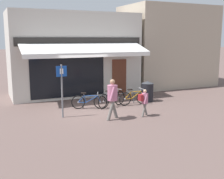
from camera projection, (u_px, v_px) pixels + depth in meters
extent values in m
plane|color=brown|center=(91.00, 109.00, 13.24)|extent=(160.00, 160.00, 0.00)
cube|color=beige|center=(74.00, 54.00, 16.56)|extent=(7.39, 3.00, 4.74)
cube|color=black|center=(68.00, 77.00, 15.07)|extent=(4.07, 0.04, 2.20)
cube|color=#5B2D1E|center=(119.00, 77.00, 16.34)|extent=(0.90, 0.04, 2.10)
cube|color=#282623|center=(82.00, 42.00, 15.06)|extent=(7.02, 0.06, 0.44)
cube|color=white|center=(87.00, 48.00, 14.45)|extent=(6.65, 1.54, 0.50)
cube|color=white|center=(92.00, 55.00, 13.82)|extent=(6.65, 0.03, 0.20)
cube|color=tan|center=(167.00, 46.00, 19.75)|extent=(6.04, 4.00, 5.45)
cylinder|color=#47494F|center=(109.00, 95.00, 13.84)|extent=(2.86, 0.04, 0.04)
cylinder|color=#47494F|center=(83.00, 103.00, 13.33)|extent=(0.04, 0.04, 0.55)
cylinder|color=#47494F|center=(134.00, 98.00, 14.45)|extent=(0.04, 0.04, 0.55)
torus|color=black|center=(100.00, 102.00, 13.25)|extent=(0.62, 0.30, 0.65)
cylinder|color=#9E9EA3|center=(100.00, 102.00, 13.25)|extent=(0.09, 0.08, 0.07)
torus|color=black|center=(78.00, 102.00, 13.21)|extent=(0.62, 0.30, 0.65)
cylinder|color=#9E9EA3|center=(78.00, 102.00, 13.21)|extent=(0.09, 0.08, 0.07)
cylinder|color=#1E4793|center=(92.00, 99.00, 13.21)|extent=(0.55, 0.26, 0.35)
cylinder|color=#1E4793|center=(91.00, 96.00, 13.17)|extent=(0.61, 0.28, 0.05)
cylinder|color=#1E4793|center=(85.00, 99.00, 13.20)|extent=(0.12, 0.07, 0.34)
cylinder|color=#1E4793|center=(82.00, 102.00, 13.22)|extent=(0.35, 0.17, 0.05)
cylinder|color=#1E4793|center=(81.00, 99.00, 13.19)|extent=(0.30, 0.16, 0.34)
cylinder|color=#1E4793|center=(99.00, 99.00, 13.22)|extent=(0.15, 0.08, 0.31)
cylinder|color=#9E9EA3|center=(84.00, 95.00, 13.15)|extent=(0.06, 0.04, 0.11)
cube|color=black|center=(83.00, 93.00, 13.14)|extent=(0.26, 0.19, 0.05)
cylinder|color=#9E9EA3|center=(98.00, 94.00, 13.17)|extent=(0.03, 0.04, 0.14)
cylinder|color=#9E9EA3|center=(98.00, 93.00, 13.16)|extent=(0.22, 0.49, 0.03)
torus|color=black|center=(120.00, 98.00, 14.02)|extent=(0.68, 0.30, 0.71)
cylinder|color=#9E9EA3|center=(120.00, 98.00, 14.02)|extent=(0.09, 0.08, 0.07)
torus|color=black|center=(104.00, 101.00, 13.25)|extent=(0.68, 0.30, 0.71)
cylinder|color=#9E9EA3|center=(104.00, 101.00, 13.25)|extent=(0.09, 0.08, 0.07)
cylinder|color=black|center=(114.00, 96.00, 13.70)|extent=(0.59, 0.25, 0.38)
cylinder|color=black|center=(113.00, 92.00, 13.63)|extent=(0.65, 0.28, 0.05)
cylinder|color=black|center=(109.00, 97.00, 13.46)|extent=(0.12, 0.08, 0.37)
cylinder|color=black|center=(107.00, 101.00, 13.39)|extent=(0.37, 0.17, 0.05)
cylinder|color=black|center=(106.00, 97.00, 13.32)|extent=(0.32, 0.15, 0.37)
cylinder|color=black|center=(119.00, 95.00, 13.95)|extent=(0.15, 0.09, 0.34)
cylinder|color=#9E9EA3|center=(108.00, 92.00, 13.38)|extent=(0.06, 0.04, 0.11)
cube|color=black|center=(108.00, 91.00, 13.35)|extent=(0.26, 0.18, 0.05)
cylinder|color=#9E9EA3|center=(118.00, 90.00, 13.86)|extent=(0.03, 0.04, 0.14)
cylinder|color=#9E9EA3|center=(118.00, 89.00, 13.85)|extent=(0.21, 0.49, 0.03)
torus|color=black|center=(142.00, 97.00, 14.28)|extent=(0.69, 0.13, 0.69)
cylinder|color=#9E9EA3|center=(142.00, 97.00, 14.28)|extent=(0.07, 0.07, 0.07)
torus|color=black|center=(125.00, 99.00, 13.82)|extent=(0.69, 0.13, 0.69)
cylinder|color=#9E9EA3|center=(125.00, 99.00, 13.82)|extent=(0.07, 0.07, 0.07)
cylinder|color=orange|center=(136.00, 95.00, 14.07)|extent=(0.57, 0.04, 0.37)
cylinder|color=orange|center=(136.00, 92.00, 14.01)|extent=(0.63, 0.07, 0.05)
cylinder|color=orange|center=(131.00, 95.00, 13.92)|extent=(0.12, 0.07, 0.36)
cylinder|color=orange|center=(128.00, 99.00, 13.90)|extent=(0.36, 0.05, 0.05)
cylinder|color=orange|center=(128.00, 95.00, 13.84)|extent=(0.31, 0.05, 0.36)
cylinder|color=orange|center=(142.00, 94.00, 14.21)|extent=(0.15, 0.07, 0.33)
cylinder|color=#9E9EA3|center=(130.00, 91.00, 13.84)|extent=(0.06, 0.04, 0.11)
cube|color=black|center=(130.00, 90.00, 13.82)|extent=(0.24, 0.12, 0.06)
cylinder|color=#9E9EA3|center=(141.00, 90.00, 14.13)|extent=(0.03, 0.04, 0.14)
cylinder|color=#9E9EA3|center=(141.00, 88.00, 14.11)|extent=(0.05, 0.52, 0.06)
cylinder|color=slate|center=(114.00, 109.00, 11.66)|extent=(0.37, 0.16, 0.83)
cylinder|color=slate|center=(111.00, 111.00, 11.37)|extent=(0.37, 0.16, 0.83)
cylinder|color=#B26684|center=(112.00, 93.00, 11.38)|extent=(0.44, 0.44, 0.63)
sphere|color=#A87A5B|center=(112.00, 82.00, 11.30)|extent=(0.21, 0.21, 0.21)
cylinder|color=#B26684|center=(112.00, 94.00, 11.13)|extent=(0.31, 0.18, 0.57)
cylinder|color=#B26684|center=(112.00, 88.00, 11.61)|extent=(0.26, 0.21, 0.29)
cylinder|color=#A87A5B|center=(113.00, 86.00, 11.59)|extent=(0.20, 0.23, 0.43)
cube|color=black|center=(112.00, 82.00, 11.50)|extent=(0.02, 0.07, 0.14)
cylinder|color=slate|center=(145.00, 109.00, 12.11)|extent=(0.25, 0.10, 0.58)
cylinder|color=slate|center=(144.00, 110.00, 11.91)|extent=(0.25, 0.10, 0.58)
cylinder|color=#B26684|center=(145.00, 98.00, 11.92)|extent=(0.29, 0.29, 0.44)
sphere|color=tan|center=(145.00, 91.00, 11.86)|extent=(0.15, 0.15, 0.15)
cylinder|color=#B26684|center=(146.00, 99.00, 11.75)|extent=(0.22, 0.14, 0.39)
cylinder|color=#B26684|center=(144.00, 98.00, 12.09)|extent=(0.22, 0.14, 0.39)
cube|color=maroon|center=(141.00, 98.00, 11.82)|extent=(0.15, 0.24, 0.26)
cylinder|color=black|center=(147.00, 92.00, 14.78)|extent=(0.63, 0.63, 0.96)
cone|color=#33353A|center=(148.00, 82.00, 14.68)|extent=(0.64, 0.64, 0.13)
cylinder|color=slate|center=(62.00, 91.00, 11.65)|extent=(0.07, 0.07, 2.24)
cube|color=#14429E|center=(61.00, 71.00, 11.49)|extent=(0.44, 0.02, 0.44)
cube|color=white|center=(62.00, 71.00, 11.48)|extent=(0.14, 0.01, 0.22)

